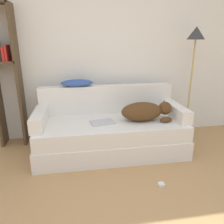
% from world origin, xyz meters
% --- Properties ---
extents(wall_back, '(8.11, 0.06, 2.70)m').
position_xyz_m(wall_back, '(0.00, 2.25, 1.35)').
color(wall_back, silver).
rests_on(wall_back, ground_plane).
extents(couch, '(1.99, 0.90, 0.46)m').
position_xyz_m(couch, '(0.08, 1.58, 0.22)').
color(couch, silver).
rests_on(couch, ground_plane).
extents(couch_backrest, '(1.95, 0.15, 0.41)m').
position_xyz_m(couch_backrest, '(0.08, 1.96, 0.66)').
color(couch_backrest, silver).
rests_on(couch_backrest, couch).
extents(couch_arm_left, '(0.15, 0.71, 0.18)m').
position_xyz_m(couch_arm_left, '(-0.84, 1.58, 0.54)').
color(couch_arm_left, silver).
rests_on(couch_arm_left, couch).
extents(couch_arm_right, '(0.15, 0.71, 0.18)m').
position_xyz_m(couch_arm_right, '(1.00, 1.58, 0.54)').
color(couch_arm_right, silver).
rests_on(couch_arm_right, couch).
extents(dog, '(0.69, 0.29, 0.26)m').
position_xyz_m(dog, '(0.53, 1.51, 0.59)').
color(dog, '#513319').
rests_on(dog, couch).
extents(laptop, '(0.34, 0.26, 0.02)m').
position_xyz_m(laptop, '(-0.04, 1.51, 0.47)').
color(laptop, '#B7B7BC').
rests_on(laptop, couch).
extents(throw_pillow, '(0.45, 0.22, 0.10)m').
position_xyz_m(throw_pillow, '(-0.35, 1.95, 0.91)').
color(throw_pillow, '#335199').
rests_on(throw_pillow, couch_backrest).
extents(bookshelf, '(0.35, 0.26, 1.95)m').
position_xyz_m(bookshelf, '(-1.31, 2.07, 1.08)').
color(bookshelf, '#4C3823').
rests_on(bookshelf, ground_plane).
extents(floor_lamp, '(0.25, 0.25, 1.67)m').
position_xyz_m(floor_lamp, '(1.34, 1.86, 1.35)').
color(floor_lamp, tan).
rests_on(floor_lamp, ground_plane).
extents(power_adapter, '(0.06, 0.06, 0.03)m').
position_xyz_m(power_adapter, '(0.49, 0.72, 0.02)').
color(power_adapter, silver).
rests_on(power_adapter, ground_plane).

